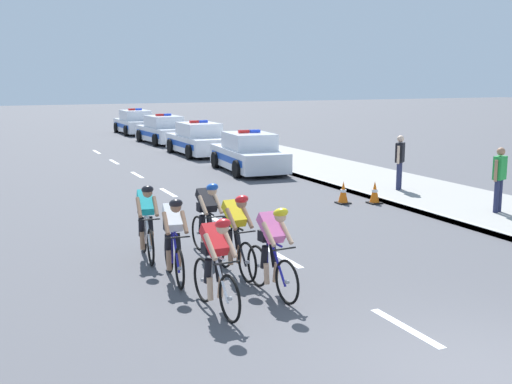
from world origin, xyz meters
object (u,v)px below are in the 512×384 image
object	(u,v)px
police_car_second	(198,140)
cyclist_second	(272,249)
cyclist_third	(174,238)
spectator_back	(400,159)
police_car_third	(163,131)
cyclist_sixth	(208,218)
traffic_cone_mid	(343,193)
cyclist_fifth	(146,220)
traffic_cone_near	(375,193)
spectator_middle	(499,175)
police_car_furthest	(135,123)
cyclist_lead	(216,263)
cyclist_fourth	(236,233)
police_car_nearest	(248,154)

from	to	relation	value
police_car_second	cyclist_second	bearing A→B (deg)	-105.52
cyclist_third	spectator_back	size ratio (longest dim) A/B	1.03
police_car_third	cyclist_sixth	bearing A→B (deg)	-103.80
traffic_cone_mid	cyclist_second	bearing A→B (deg)	-129.97
cyclist_fifth	traffic_cone_near	world-z (taller)	cyclist_fifth
spectator_middle	cyclist_sixth	bearing A→B (deg)	-176.86
cyclist_third	traffic_cone_mid	xyz separation A→B (m)	(6.45, 4.81, -0.48)
police_car_furthest	police_car_second	bearing A→B (deg)	-90.00
cyclist_fifth	police_car_furthest	world-z (taller)	police_car_furthest
cyclist_lead	police_car_furthest	xyz separation A→B (m)	(6.35, 31.33, -0.11)
police_car_second	traffic_cone_near	world-z (taller)	police_car_second
spectator_back	cyclist_third	bearing A→B (deg)	-148.20
police_car_second	spectator_middle	xyz separation A→B (m)	(2.68, -15.75, 0.40)
cyclist_fourth	cyclist_fifth	distance (m)	2.06
police_car_second	spectator_back	size ratio (longest dim) A/B	2.64
cyclist_sixth	traffic_cone_mid	size ratio (longest dim) A/B	2.69
police_car_nearest	spectator_back	world-z (taller)	spectator_back
cyclist_third	cyclist_sixth	xyz separation A→B (m)	(1.09, 1.26, 0.00)
cyclist_second	cyclist_third	xyz separation A→B (m)	(-1.25, 1.40, 0.00)
cyclist_third	police_car_furthest	distance (m)	30.29
cyclist_fourth	cyclist_sixth	distance (m)	1.38
spectator_back	traffic_cone_mid	bearing A→B (deg)	-163.90
police_car_furthest	traffic_cone_near	world-z (taller)	police_car_furthest
cyclist_sixth	traffic_cone_near	distance (m)	6.98
cyclist_lead	cyclist_fifth	world-z (taller)	same
cyclist_second	traffic_cone_mid	xyz separation A→B (m)	(5.20, 6.21, -0.48)
police_car_third	cyclist_fourth	bearing A→B (deg)	-102.94
cyclist_lead	police_car_furthest	world-z (taller)	police_car_furthest
cyclist_sixth	spectator_back	world-z (taller)	spectator_back
police_car_furthest	traffic_cone_mid	world-z (taller)	police_car_furthest
cyclist_fourth	cyclist_fifth	world-z (taller)	same
police_car_nearest	traffic_cone_mid	size ratio (longest dim) A/B	7.06
cyclist_lead	police_car_second	size ratio (longest dim) A/B	0.39
spectator_back	police_car_second	bearing A→B (deg)	101.38
cyclist_fifth	police_car_nearest	distance (m)	12.05
cyclist_lead	traffic_cone_near	distance (m)	9.46
police_car_nearest	spectator_back	distance (m)	6.60
cyclist_third	spectator_middle	size ratio (longest dim) A/B	1.03
cyclist_second	cyclist_fourth	size ratio (longest dim) A/B	1.00
cyclist_fifth	spectator_back	xyz separation A→B (m)	(8.97, 3.97, 0.30)
cyclist_lead	police_car_third	xyz separation A→B (m)	(6.35, 24.98, -0.11)
spectator_middle	spectator_back	xyz separation A→B (m)	(-0.27, 3.81, 0.00)
cyclist_second	spectator_back	xyz separation A→B (m)	(7.64, 6.91, 0.30)
cyclist_fourth	police_car_nearest	distance (m)	12.94
police_car_furthest	spectator_middle	bearing A→B (deg)	-84.52
police_car_nearest	spectator_middle	xyz separation A→B (m)	(2.68, -9.94, 0.40)
cyclist_lead	cyclist_fourth	world-z (taller)	same
cyclist_sixth	police_car_furthest	distance (m)	28.84
cyclist_fifth	traffic_cone_mid	xyz separation A→B (m)	(6.54, 3.26, -0.48)
cyclist_sixth	police_car_furthest	world-z (taller)	police_car_furthest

